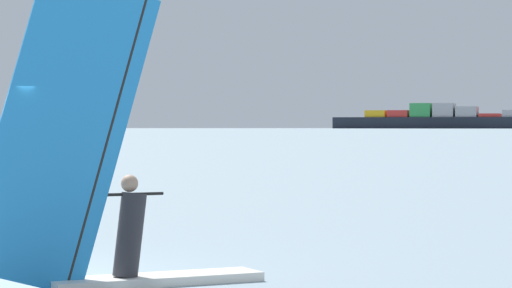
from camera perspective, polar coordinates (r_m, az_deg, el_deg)
The scene contains 2 objects.
windsurfer at distance 14.90m, azimuth -7.11°, elevation -2.68°, with size 3.19×2.78×4.51m.
cargo_ship at distance 892.94m, azimuth 10.79°, elevation 1.22°, with size 218.05×32.11×36.94m.
Camera 1 is at (7.39, -14.31, 2.02)m, focal length 83.08 mm.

